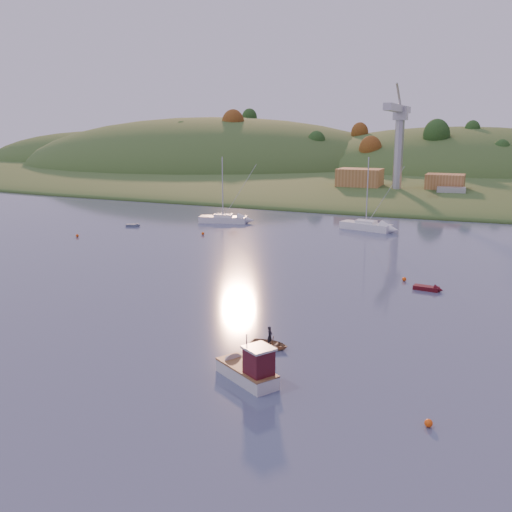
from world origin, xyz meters
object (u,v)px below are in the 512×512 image
at_px(sailboat_far, 366,225).
at_px(grey_dinghy, 135,225).
at_px(red_tender, 432,289).
at_px(sailboat_near, 223,219).
at_px(fishing_boat, 243,367).
at_px(canoe, 270,344).

relative_size(sailboat_far, grey_dinghy, 4.52).
distance_m(sailboat_far, red_tender, 38.24).
bearing_deg(sailboat_near, fishing_boat, -76.16).
bearing_deg(grey_dinghy, canoe, -68.36).
bearing_deg(sailboat_far, grey_dinghy, -146.39).
height_order(fishing_boat, canoe, fishing_boat).
bearing_deg(grey_dinghy, sailboat_far, -5.01).
distance_m(fishing_boat, canoe, 6.10).
bearing_deg(sailboat_near, red_tender, -51.57).
distance_m(sailboat_near, sailboat_far, 26.64).
relative_size(fishing_boat, grey_dinghy, 2.25).
xyz_separation_m(fishing_boat, canoe, (-0.39, 6.06, -0.54)).
bearing_deg(sailboat_near, sailboat_far, -7.61).
xyz_separation_m(sailboat_far, grey_dinghy, (-39.39, -12.72, -0.60)).
bearing_deg(grey_dinghy, red_tender, -45.31).
xyz_separation_m(sailboat_near, sailboat_far, (26.49, 2.80, 0.02)).
height_order(sailboat_near, grey_dinghy, sailboat_near).
xyz_separation_m(canoe, grey_dinghy, (-44.17, 44.86, -0.13)).
distance_m(canoe, red_tender, 24.66).
height_order(sailboat_far, canoe, sailboat_far).
xyz_separation_m(sailboat_far, canoe, (4.78, -57.58, -0.47)).
relative_size(fishing_boat, red_tender, 1.90).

